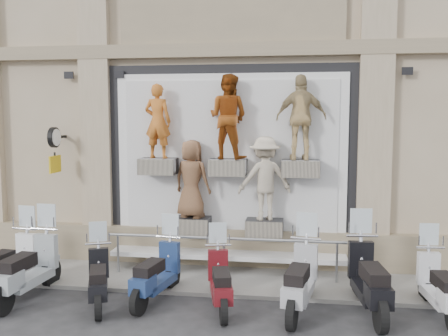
{
  "coord_description": "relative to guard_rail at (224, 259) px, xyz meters",
  "views": [
    {
      "loc": [
        1.47,
        -8.01,
        3.44
      ],
      "look_at": [
        0.02,
        1.9,
        2.38
      ],
      "focal_mm": 40.0,
      "sensor_mm": 36.0,
      "label": 1
    }
  ],
  "objects": [
    {
      "name": "scooter_d",
      "position": [
        -2.04,
        -1.71,
        0.25
      ],
      "size": [
        1.13,
        1.83,
        1.44
      ],
      "primitive_type": null,
      "rotation": [
        0.0,
        0.0,
        0.37
      ],
      "color": "black",
      "rests_on": "ground"
    },
    {
      "name": "building",
      "position": [
        0.0,
        5.0,
        5.54
      ],
      "size": [
        14.0,
        8.6,
        12.0
      ],
      "primitive_type": null,
      "color": "tan",
      "rests_on": "ground"
    },
    {
      "name": "sidewalk",
      "position": [
        0.0,
        0.1,
        -0.43
      ],
      "size": [
        16.0,
        2.2,
        0.08
      ],
      "primitive_type": "cube",
      "color": "#989690",
      "rests_on": "ground"
    },
    {
      "name": "scooter_f",
      "position": [
        0.16,
        -1.54,
        0.26
      ],
      "size": [
        0.92,
        1.85,
        1.45
      ],
      "primitive_type": null,
      "rotation": [
        0.0,
        0.0,
        0.24
      ],
      "color": "#560E14",
      "rests_on": "ground"
    },
    {
      "name": "scooter_g",
      "position": [
        1.56,
        -1.51,
        0.37
      ],
      "size": [
        0.93,
        2.12,
        1.66
      ],
      "primitive_type": null,
      "rotation": [
        0.0,
        0.0,
        -0.17
      ],
      "color": "#9FA0A5",
      "rests_on": "ground"
    },
    {
      "name": "scooter_h",
      "position": [
        2.74,
        -1.36,
        0.4
      ],
      "size": [
        0.85,
        2.18,
        1.73
      ],
      "primitive_type": null,
      "rotation": [
        0.0,
        0.0,
        0.11
      ],
      "color": "black",
      "rests_on": "ground"
    },
    {
      "name": "clock_sign_bracket",
      "position": [
        -3.9,
        0.47,
        2.34
      ],
      "size": [
        0.1,
        0.8,
        1.02
      ],
      "color": "black",
      "rests_on": "ground"
    },
    {
      "name": "scooter_b",
      "position": [
        -4.03,
        -1.36,
        0.34
      ],
      "size": [
        0.83,
        2.04,
        1.61
      ],
      "primitive_type": null,
      "rotation": [
        0.0,
        0.0,
        -0.13
      ],
      "color": "white",
      "rests_on": "ground"
    },
    {
      "name": "scooter_e",
      "position": [
        -1.06,
        -1.34,
        0.3
      ],
      "size": [
        0.88,
        1.96,
        1.53
      ],
      "primitive_type": null,
      "rotation": [
        0.0,
        0.0,
        -0.18
      ],
      "color": "navy",
      "rests_on": "ground"
    },
    {
      "name": "ground",
      "position": [
        0.0,
        -2.0,
        -0.47
      ],
      "size": [
        90.0,
        90.0,
        0.0
      ],
      "primitive_type": "plane",
      "color": "#2A2A2D",
      "rests_on": "ground"
    },
    {
      "name": "guard_rail",
      "position": [
        0.0,
        0.0,
        0.0
      ],
      "size": [
        5.06,
        0.1,
        0.93
      ],
      "primitive_type": null,
      "color": "#9EA0A5",
      "rests_on": "ground"
    },
    {
      "name": "scooter_i",
      "position": [
        3.91,
        -1.31,
        0.28
      ],
      "size": [
        0.69,
        1.88,
        1.5
      ],
      "primitive_type": null,
      "rotation": [
        0.0,
        0.0,
        0.08
      ],
      "color": "silver",
      "rests_on": "ground"
    },
    {
      "name": "shop_vitrine",
      "position": [
        0.12,
        0.74,
        1.98
      ],
      "size": [
        5.6,
        0.98,
        4.3
      ],
      "color": "black",
      "rests_on": "ground"
    },
    {
      "name": "scooter_c",
      "position": [
        -3.46,
        -1.61,
        0.39
      ],
      "size": [
        0.75,
        2.13,
        1.7
      ],
      "primitive_type": null,
      "rotation": [
        0.0,
        0.0,
        -0.07
      ],
      "color": "#949BA0",
      "rests_on": "ground"
    }
  ]
}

